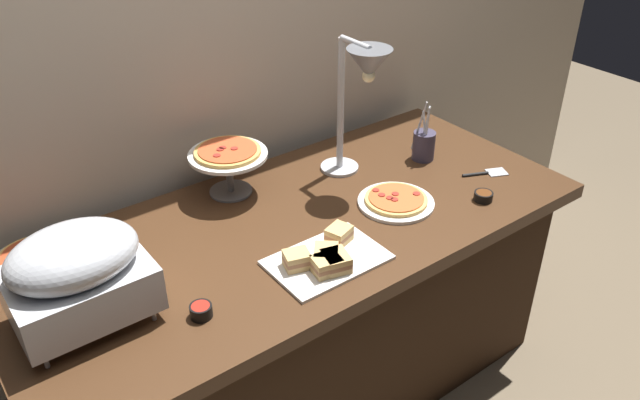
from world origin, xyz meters
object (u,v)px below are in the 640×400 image
sandwich_platter (326,257)px  chafing_dish (77,273)px  utensil_holder (424,145)px  sauce_cup_far (201,310)px  pizza_plate_front (396,201)px  serving_spatula (486,173)px  pizza_plate_center (34,258)px  pizza_plate_raised_stand (228,158)px  sauce_cup_near (483,196)px  heat_lamp (363,78)px

sandwich_platter → chafing_dish: bearing=163.9°
sandwich_platter → utensil_holder: bearing=23.4°
chafing_dish → sauce_cup_far: bearing=-34.6°
pizza_plate_front → serving_spatula: 0.41m
pizza_plate_front → sandwich_platter: size_ratio=0.76×
chafing_dish → pizza_plate_front: size_ratio=1.34×
pizza_plate_center → sandwich_platter: (0.68, -0.53, 0.01)m
pizza_plate_front → pizza_plate_raised_stand: pizza_plate_raised_stand is taller
pizza_plate_center → sauce_cup_near: (1.33, -0.57, 0.00)m
pizza_plate_front → pizza_plate_center: (-1.07, 0.41, 0.00)m
pizza_plate_raised_stand → chafing_dish: bearing=-151.7°
pizza_plate_front → sandwich_platter: bearing=-162.7°
sauce_cup_near → utensil_holder: size_ratio=0.28×
pizza_plate_center → chafing_dish: bearing=-83.9°
pizza_plate_center → pizza_plate_front: bearing=-20.9°
utensil_holder → serving_spatula: bearing=-65.7°
pizza_plate_center → sauce_cup_far: 0.58m
utensil_holder → chafing_dish: bearing=-175.2°
sauce_cup_far → pizza_plate_raised_stand: bearing=52.8°
pizza_plate_raised_stand → serving_spatula: size_ratio=1.59×
sandwich_platter → utensil_holder: size_ratio=1.49×
chafing_dish → utensil_holder: bearing=4.8°
sauce_cup_near → sauce_cup_far: sauce_cup_far is taller
heat_lamp → sauce_cup_far: 0.92m
utensil_holder → pizza_plate_center: bearing=170.5°
heat_lamp → sauce_cup_far: (-0.79, -0.30, -0.37)m
sandwich_platter → serving_spatula: (0.79, 0.07, -0.02)m
sandwich_platter → sauce_cup_near: size_ratio=5.33×
pizza_plate_raised_stand → sandwich_platter: pizza_plate_raised_stand is taller
sandwich_platter → sauce_cup_far: bearing=177.3°
sauce_cup_far → heat_lamp: bearing=20.5°
sauce_cup_far → serving_spatula: 1.20m
sandwich_platter → utensil_holder: (0.69, 0.30, 0.04)m
sauce_cup_near → sauce_cup_far: 1.05m
sauce_cup_near → sauce_cup_far: size_ratio=1.07×
heat_lamp → utensil_holder: bearing=-2.6°
pizza_plate_front → utensil_holder: utensil_holder is taller
heat_lamp → pizza_plate_front: bearing=-90.3°
sauce_cup_near → utensil_holder: utensil_holder is taller
pizza_plate_center → pizza_plate_raised_stand: size_ratio=0.90×
sauce_cup_near → utensil_holder: (0.05, 0.34, 0.04)m
sandwich_platter → sauce_cup_far: size_ratio=5.68×
pizza_plate_front → sauce_cup_far: 0.80m
chafing_dish → serving_spatula: 1.45m
sandwich_platter → sauce_cup_near: (0.64, -0.04, -0.01)m
pizza_plate_center → sauce_cup_near: bearing=-23.2°
pizza_plate_center → sauce_cup_near: 1.44m
sandwich_platter → serving_spatula: size_ratio=2.03×
sauce_cup_near → chafing_dish: bearing=170.1°
chafing_dish → pizza_plate_raised_stand: 0.71m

